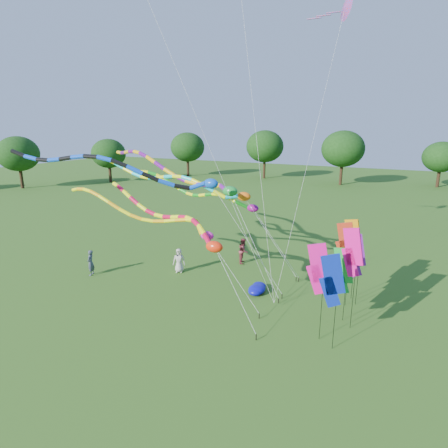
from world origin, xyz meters
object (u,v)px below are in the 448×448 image
at_px(blue_nylon_heap, 260,290).
at_px(person_a, 179,260).
at_px(person_b, 91,263).
at_px(person_c, 243,251).
at_px(tube_kite_red, 174,220).
at_px(tube_kite_orange, 150,215).

height_order(blue_nylon_heap, person_a, person_a).
height_order(person_a, person_b, person_b).
xyz_separation_m(person_b, person_c, (8.15, 6.74, 0.06)).
bearing_deg(person_a, person_c, 23.02).
bearing_deg(tube_kite_red, tube_kite_orange, -142.61).
bearing_deg(tube_kite_orange, blue_nylon_heap, 25.61).
relative_size(tube_kite_red, person_c, 6.81).
xyz_separation_m(blue_nylon_heap, person_b, (-11.14, -2.52, 0.67)).
distance_m(tube_kite_orange, person_a, 4.82).
relative_size(person_a, person_c, 0.90).
height_order(blue_nylon_heap, person_b, person_b).
height_order(tube_kite_red, tube_kite_orange, tube_kite_red).
bearing_deg(person_c, tube_kite_red, 151.25).
bearing_deg(person_a, tube_kite_red, -85.47).
distance_m(tube_kite_red, tube_kite_orange, 1.47).
bearing_deg(tube_kite_red, person_a, 143.56).
bearing_deg(blue_nylon_heap, person_b, -167.25).
xyz_separation_m(tube_kite_red, person_c, (1.66, 6.23, -3.50)).
bearing_deg(blue_nylon_heap, person_a, 174.45).
bearing_deg(person_b, blue_nylon_heap, 79.78).
distance_m(tube_kite_red, blue_nylon_heap, 6.59).
bearing_deg(person_b, person_c, 106.63).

